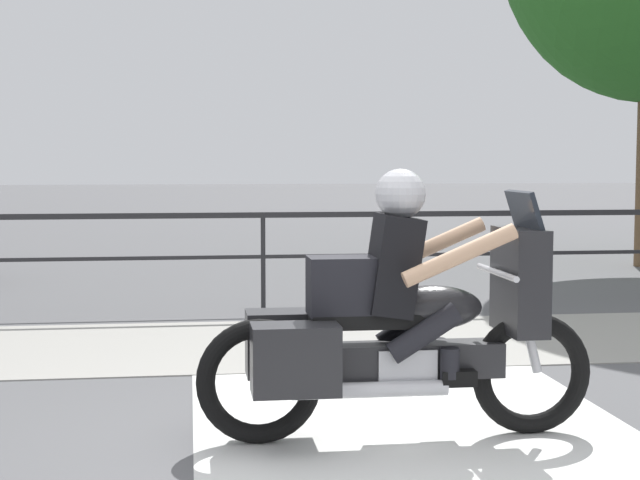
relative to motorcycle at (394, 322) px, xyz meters
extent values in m
plane|color=#565659|center=(-0.39, -0.38, -0.68)|extent=(120.00, 120.00, 0.00)
cube|color=#99968E|center=(-0.39, 3.02, -0.68)|extent=(44.00, 2.40, 0.01)
cube|color=silver|center=(0.16, -0.58, -0.68)|extent=(2.64, 6.00, 0.01)
cube|color=#232326|center=(-0.39, 4.95, 0.35)|extent=(36.00, 0.04, 0.06)
cube|color=#232326|center=(-0.39, 4.95, -0.10)|extent=(36.00, 0.03, 0.04)
cylinder|color=#232326|center=(-0.39, 4.95, -0.15)|extent=(0.05, 0.05, 1.06)
torus|color=black|center=(0.83, 0.00, -0.32)|extent=(0.72, 0.11, 0.72)
torus|color=black|center=(-0.78, 0.00, -0.32)|extent=(0.72, 0.11, 0.72)
cube|color=#232326|center=(0.02, 0.00, -0.22)|extent=(1.22, 0.22, 0.20)
cube|color=silver|center=(0.06, 0.00, -0.27)|extent=(0.34, 0.26, 0.26)
ellipsoid|color=#232326|center=(0.22, 0.00, 0.08)|extent=(0.60, 0.30, 0.26)
cube|color=black|center=(-0.14, 0.00, 0.02)|extent=(0.71, 0.28, 0.08)
cube|color=#232326|center=(0.75, 0.00, 0.23)|extent=(0.20, 0.52, 0.62)
cube|color=#1E232B|center=(0.77, 0.00, 0.64)|extent=(0.10, 0.44, 0.24)
cylinder|color=silver|center=(0.61, 0.00, 0.28)|extent=(0.04, 0.70, 0.04)
cylinder|color=silver|center=(-0.17, -0.16, -0.35)|extent=(0.88, 0.09, 0.09)
cube|color=#232326|center=(-0.60, -0.24, -0.15)|extent=(0.48, 0.28, 0.38)
cube|color=#232326|center=(-0.60, 0.24, -0.15)|extent=(0.48, 0.28, 0.38)
cylinder|color=silver|center=(0.80, 0.00, -0.05)|extent=(0.19, 0.06, 0.55)
cube|color=black|center=(-0.01, 0.00, 0.33)|extent=(0.32, 0.36, 0.59)
sphere|color=tan|center=(0.03, 0.00, 0.72)|extent=(0.23, 0.23, 0.23)
sphere|color=#B7B7BC|center=(0.03, 0.00, 0.74)|extent=(0.29, 0.29, 0.29)
cylinder|color=black|center=(0.14, -0.15, -0.04)|extent=(0.44, 0.13, 0.34)
cylinder|color=black|center=(0.29, -0.15, -0.22)|extent=(0.11, 0.11, 0.17)
cube|color=black|center=(0.34, -0.15, -0.30)|extent=(0.20, 0.10, 0.09)
cylinder|color=black|center=(0.14, 0.15, -0.04)|extent=(0.44, 0.13, 0.34)
cylinder|color=black|center=(0.29, 0.15, -0.22)|extent=(0.11, 0.11, 0.17)
cube|color=black|center=(0.34, 0.15, -0.30)|extent=(0.20, 0.10, 0.09)
cylinder|color=tan|center=(0.30, -0.30, 0.41)|extent=(0.65, 0.09, 0.35)
cylinder|color=tan|center=(0.30, 0.30, 0.41)|extent=(0.65, 0.09, 0.35)
cube|color=black|center=(-0.31, 0.00, 0.22)|extent=(0.38, 0.28, 0.33)
camera|label=1|loc=(-1.16, -5.48, 0.93)|focal=55.00mm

